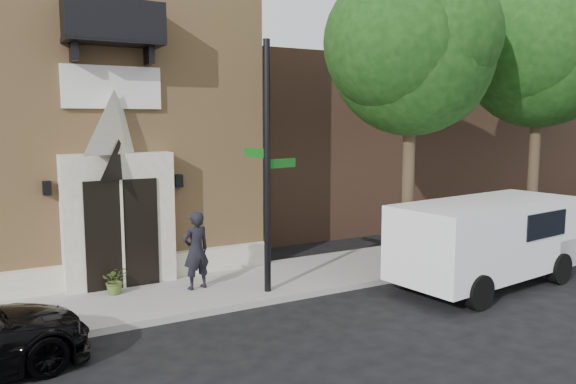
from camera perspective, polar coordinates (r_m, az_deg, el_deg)
name	(u,v)px	position (r m, az deg, el deg)	size (l,w,h in m)	color
ground	(200,318)	(12.24, -8.90, -12.51)	(120.00, 120.00, 0.00)	black
sidewalk	(218,289)	(13.89, -7.17, -9.73)	(42.00, 3.00, 0.15)	gray
church	(8,103)	(18.81, -26.60, 8.09)	(12.20, 11.01, 9.30)	tan
neighbour_building	(383,141)	(25.45, 9.61, 5.14)	(18.00, 8.00, 6.40)	brown
street_tree_left	(415,51)	(15.07, 12.79, 13.75)	(4.97, 4.38, 7.77)	#38281C
street_tree_mid	(544,50)	(18.78, 24.55, 12.99)	(5.21, 4.64, 8.25)	#38281C
cargo_van	(491,238)	(14.99, 19.97, -4.40)	(5.49, 2.74, 2.15)	white
street_sign	(267,167)	(12.84, -2.12, 2.51)	(1.01, 0.91, 5.77)	black
fire_hydrant	(427,255)	(15.66, 13.97, -6.24)	(0.43, 0.34, 0.75)	red
dumpster	(468,236)	(16.97, 17.85, -4.28)	(2.30, 1.79, 1.33)	#0E3619
planter	(115,280)	(13.66, -17.15, -8.56)	(0.58, 0.50, 0.64)	#4B6228
pedestrian_near	(196,250)	(13.48, -9.33, -5.87)	(0.68, 0.44, 1.86)	black
pedestrian_far	(540,218)	(20.39, 24.24, -2.39)	(0.74, 0.58, 1.53)	black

